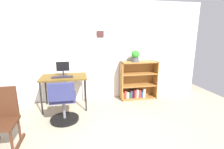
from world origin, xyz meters
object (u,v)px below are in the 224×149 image
rocking_chair (1,119)px  bookshelf_low (137,82)px  office_chair (63,104)px  keyboard (62,77)px  desk (64,79)px  monitor (63,68)px  potted_plant_on_shelf (135,56)px

rocking_chair → bookshelf_low: bookshelf_low is taller
office_chair → rocking_chair: 0.97m
keyboard → rocking_chair: size_ratio=0.49×
keyboard → desk: bearing=76.6°
keyboard → bookshelf_low: bookshelf_low is taller
keyboard → bookshelf_low: 1.81m
monitor → keyboard: 0.21m
desk → monitor: size_ratio=3.13×
office_chair → rocking_chair: (-0.78, -0.56, 0.10)m
office_chair → desk: bearing=91.4°
office_chair → bookshelf_low: (1.72, 0.91, 0.07)m
keyboard → rocking_chair: rocking_chair is taller
keyboard → potted_plant_on_shelf: potted_plant_on_shelf is taller
monitor → potted_plant_on_shelf: potted_plant_on_shelf is taller
monitor → office_chair: bearing=-87.8°
monitor → desk: bearing=-77.5°
monitor → rocking_chair: size_ratio=0.35×
desk → potted_plant_on_shelf: (1.64, 0.21, 0.42)m
keyboard → bookshelf_low: (1.75, 0.36, -0.30)m
rocking_chair → bookshelf_low: size_ratio=0.94×
monitor → bookshelf_low: size_ratio=0.33×
desk → keyboard: keyboard is taller
potted_plant_on_shelf → keyboard: bearing=-169.8°
desk → bookshelf_low: bookshelf_low is taller
office_chair → bookshelf_low: bearing=28.0°
keyboard → office_chair: size_ratio=0.53×
bookshelf_low → potted_plant_on_shelf: potted_plant_on_shelf is taller
monitor → potted_plant_on_shelf: size_ratio=1.09×
desk → potted_plant_on_shelf: bearing=7.3°
monitor → rocking_chair: bearing=-121.2°
monitor → potted_plant_on_shelf: 1.67m
rocking_chair → office_chair: bearing=35.8°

